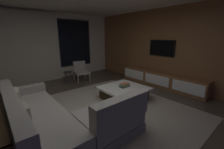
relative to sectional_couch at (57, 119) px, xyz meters
The scene contains 11 objects.
floor 1.05m from the sectional_couch, ahead, with size 9.20×9.20×0.00m, color #473D33.
back_wall_with_window 4.01m from the sectional_couch, 75.94° to the left, with size 6.60×0.30×2.70m.
media_wall 4.20m from the sectional_couch, ahead, with size 0.12×7.80×2.70m.
area_rug 1.38m from the sectional_couch, ahead, with size 3.20×3.80×0.01m, color gray.
sectional_couch is the anchor object (origin of this frame).
coffee_table 2.03m from the sectional_couch, ahead, with size 1.16×1.16×0.36m.
book_stack_on_coffee_table 2.08m from the sectional_couch, ahead, with size 0.30×0.18×0.11m.
accent_chair_near_window 3.35m from the sectional_couch, 53.97° to the left, with size 0.62×0.64×0.78m.
side_stool 3.04m from the sectional_couch, 62.56° to the left, with size 0.32×0.32×0.46m.
media_console 3.78m from the sectional_couch, ahead, with size 0.46×3.10×0.52m.
mounted_tv 4.11m from the sectional_couch, ahead, with size 0.05×0.96×0.56m.
Camera 1 is at (-1.74, -2.55, 1.75)m, focal length 23.18 mm.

